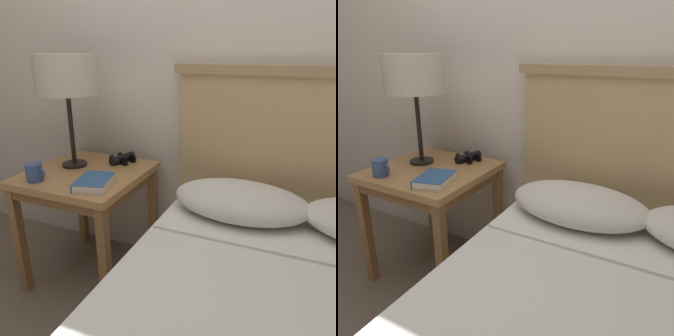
{
  "view_description": "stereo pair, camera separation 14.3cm",
  "coord_description": "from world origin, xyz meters",
  "views": [
    {
      "loc": [
        0.51,
        -0.75,
        1.21
      ],
      "look_at": [
        -0.01,
        0.49,
        0.72
      ],
      "focal_mm": 35.0,
      "sensor_mm": 36.0,
      "label": 1
    },
    {
      "loc": [
        0.64,
        -0.69,
        1.21
      ],
      "look_at": [
        -0.01,
        0.49,
        0.72
      ],
      "focal_mm": 35.0,
      "sensor_mm": 36.0,
      "label": 2
    }
  ],
  "objects": [
    {
      "name": "book_on_nightstand",
      "position": [
        -0.34,
        0.39,
        0.64
      ],
      "size": [
        0.19,
        0.22,
        0.04
      ],
      "color": "silver",
      "rests_on": "nightstand"
    },
    {
      "name": "binoculars_pair",
      "position": [
        -0.39,
        0.73,
        0.65
      ],
      "size": [
        0.15,
        0.16,
        0.05
      ],
      "color": "black",
      "rests_on": "nightstand"
    },
    {
      "name": "nightstand",
      "position": [
        -0.49,
        0.54,
        0.54
      ],
      "size": [
        0.58,
        0.58,
        0.62
      ],
      "color": "#AD7A47",
      "rests_on": "ground_plane"
    },
    {
      "name": "wall_back",
      "position": [
        0.0,
        0.9,
        1.3
      ],
      "size": [
        8.0,
        0.06,
        2.6
      ],
      "color": "silver",
      "rests_on": "ground_plane"
    },
    {
      "name": "coffee_mug",
      "position": [
        -0.63,
        0.33,
        0.67
      ],
      "size": [
        0.1,
        0.08,
        0.08
      ],
      "color": "#334C84",
      "rests_on": "nightstand"
    },
    {
      "name": "table_lamp",
      "position": [
        -0.6,
        0.59,
        1.09
      ],
      "size": [
        0.31,
        0.31,
        0.57
      ],
      "color": "black",
      "rests_on": "nightstand"
    }
  ]
}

